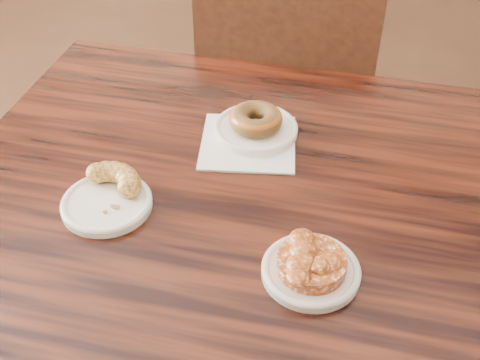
% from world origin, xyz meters
% --- Properties ---
extents(floor, '(5.00, 5.00, 0.00)m').
position_xyz_m(floor, '(0.00, 0.00, 0.00)').
color(floor, black).
rests_on(floor, ground).
extents(cafe_table, '(1.02, 1.02, 0.75)m').
position_xyz_m(cafe_table, '(0.24, -0.29, 0.38)').
color(cafe_table, black).
rests_on(cafe_table, floor).
extents(chair_far, '(0.52, 0.52, 0.90)m').
position_xyz_m(chair_far, '(0.26, 0.57, 0.45)').
color(chair_far, black).
rests_on(chair_far, floor).
extents(napkin, '(0.20, 0.20, 0.00)m').
position_xyz_m(napkin, '(0.25, -0.11, 0.75)').
color(napkin, white).
rests_on(napkin, cafe_table).
extents(plate_donut, '(0.16, 0.16, 0.01)m').
position_xyz_m(plate_donut, '(0.26, -0.07, 0.76)').
color(plate_donut, white).
rests_on(plate_donut, napkin).
extents(plate_cruller, '(0.15, 0.15, 0.01)m').
position_xyz_m(plate_cruller, '(0.06, -0.32, 0.76)').
color(plate_cruller, white).
rests_on(plate_cruller, cafe_table).
extents(plate_fritter, '(0.15, 0.15, 0.01)m').
position_xyz_m(plate_fritter, '(0.40, -0.40, 0.76)').
color(plate_fritter, silver).
rests_on(plate_fritter, cafe_table).
extents(glazed_donut, '(0.10, 0.10, 0.04)m').
position_xyz_m(glazed_donut, '(0.26, -0.07, 0.78)').
color(glazed_donut, '#9C5816').
rests_on(glazed_donut, plate_donut).
extents(apple_fritter, '(0.14, 0.14, 0.03)m').
position_xyz_m(apple_fritter, '(0.40, -0.40, 0.78)').
color(apple_fritter, '#4B1E08').
rests_on(apple_fritter, plate_fritter).
extents(cruller_fragment, '(0.13, 0.13, 0.04)m').
position_xyz_m(cruller_fragment, '(0.06, -0.32, 0.78)').
color(cruller_fragment, '#5B3B12').
rests_on(cruller_fragment, plate_cruller).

